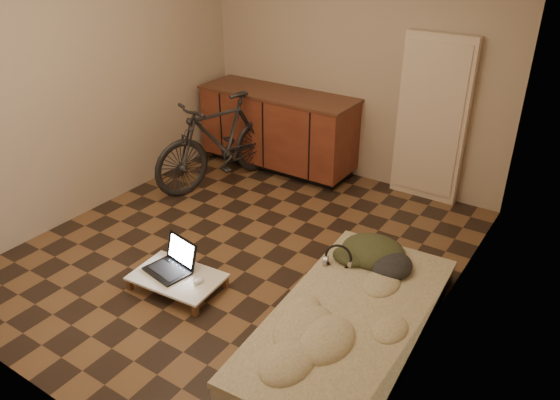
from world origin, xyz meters
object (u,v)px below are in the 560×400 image
Objects in this scene: bicycle at (221,137)px; futon at (350,323)px; lap_desk at (177,277)px; laptop at (172,264)px.

bicycle is 2.77m from futon.
bicycle reaches higher than lap_desk.
futon is 1.43m from lap_desk.
laptop is at bearing -47.11° from bicycle.
bicycle reaches higher than futon.
futon is 2.83× the size of lap_desk.
bicycle is 2.26× the size of lap_desk.
laptop is at bearing 146.86° from lap_desk.
bicycle is 1.91m from laptop.
futon is at bearing 7.50° from lap_desk.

